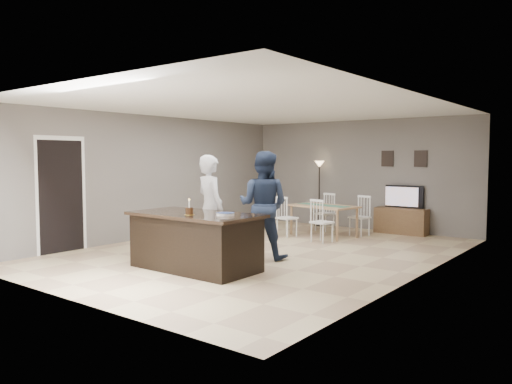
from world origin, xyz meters
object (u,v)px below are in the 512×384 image
Objects in this scene: tv_console at (401,221)px; floor_lamp at (319,176)px; dining_table at (323,211)px; woman at (210,208)px; man at (263,205)px; television at (403,197)px; plate_stack at (225,214)px; kitchen_island at (195,241)px; birthday_cake at (189,211)px.

floor_lamp reaches higher than tv_console.
floor_lamp is (-0.95, 1.43, 0.73)m from dining_table.
woman is 0.97× the size of man.
plate_stack is at bearing 83.87° from television.
man is 0.99× the size of dining_table.
man is at bearing -71.42° from dining_table.
television is (0.00, 0.07, 0.56)m from tv_console.
woman reaches higher than dining_table.
woman is (-1.48, -4.92, 0.61)m from tv_console.
man is at bearing 75.86° from kitchen_island.
plate_stack is at bearing -96.20° from tv_console.
plate_stack is (0.26, -1.31, -0.02)m from man.
floor_lamp is at bearing 106.22° from plate_stack.
kitchen_island is 5.70m from tv_console.
tv_console is 0.71× the size of floor_lamp.
kitchen_island is 2.35× the size of television.
woman is 6.47× the size of plate_stack.
kitchen_island is at bearing -78.73° from dining_table.
dining_table is at bearing 92.05° from birthday_cake.
television is 2.26m from floor_lamp.
plate_stack is (0.60, 0.04, 0.47)m from kitchen_island.
floor_lamp is at bearing 100.78° from birthday_cake.
tv_console is at bearing 83.80° from plate_stack.
man is 1.59m from birthday_cake.
floor_lamp is at bearing 1.29° from television.
television reaches higher than kitchen_island.
man is 2.87m from dining_table.
floor_lamp is (-2.22, -0.05, 0.45)m from television.
television is 0.48× the size of man.
tv_console is 0.63× the size of dining_table.
television reaches higher than plate_stack.
television is 3.71× the size of birthday_cake.
kitchen_island is at bearing -79.71° from floor_lamp.
television is 0.48× the size of dining_table.
television is 5.63m from plate_stack.
television is (1.20, 5.64, 0.41)m from kitchen_island.
birthday_cake is at bearing -152.92° from plate_stack.
woman is 0.96× the size of dining_table.
man is at bearing 78.67° from television.
kitchen_island is 4.17m from dining_table.
tv_console is 2.43m from floor_lamp.
television is at bearing 59.73° from dining_table.
floor_lamp is (-1.11, 5.81, 0.35)m from birthday_cake.
tv_console is 1.31× the size of television.
tv_console is 5.93m from birthday_cake.
man reaches higher than dining_table.
birthday_cake is (-1.11, -5.79, 0.66)m from tv_console.
man is at bearing -101.52° from tv_console.
floor_lamp is at bearing 100.29° from kitchen_island.
television is at bearing 79.28° from birthday_cake.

